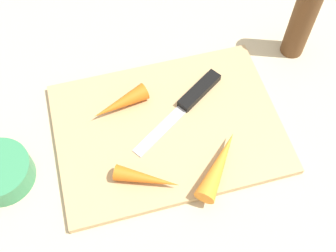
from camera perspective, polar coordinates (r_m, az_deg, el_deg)
The scene contains 8 objects.
ground_plane at distance 0.69m, azimuth -0.00°, elevation -0.50°, with size 1.40×1.40×0.00m, color #C6B793.
cutting_board at distance 0.69m, azimuth -0.00°, elevation -0.25°, with size 0.36×0.26×0.01m, color tan.
knife at distance 0.71m, azimuth 3.58°, elevation 4.13°, with size 0.18×0.13×0.01m.
carrot_medium at distance 0.63m, azimuth -2.83°, elevation -7.14°, with size 0.02×0.02×0.10m, color orange.
carrot_shortest at distance 0.69m, azimuth -6.50°, elevation 3.04°, with size 0.03×0.03×0.09m, color orange.
carrot_longest at distance 0.64m, azimuth 6.95°, elevation -5.16°, with size 0.03×0.03×0.12m, color orange.
small_bowl at distance 0.68m, azimuth -21.77°, elevation -5.81°, with size 0.10×0.10×0.04m, color #388C59.
pepper_grinder at distance 0.77m, azimuth 17.64°, elevation 13.29°, with size 0.04×0.04×0.14m, color brown.
Camera 1 is at (-0.09, -0.33, 0.60)m, focal length 45.07 mm.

